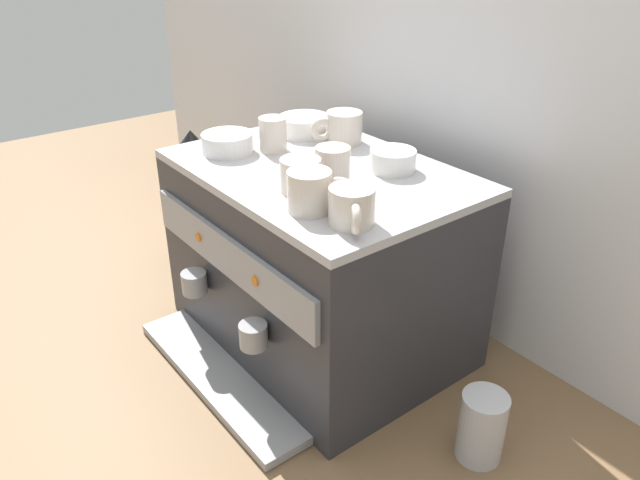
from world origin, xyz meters
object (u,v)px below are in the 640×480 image
ceramic_bowl_1 (393,161)px  ceramic_bowl_2 (304,126)px  ceramic_bowl_0 (227,143)px  ceramic_cup_1 (300,175)px  espresso_machine (318,259)px  coffee_grinder (197,194)px  milk_pitcher (482,427)px  ceramic_cup_5 (342,127)px  ceramic_cup_0 (352,207)px  ceramic_cup_2 (312,191)px  ceramic_cup_3 (272,134)px  ceramic_cup_4 (332,163)px

ceramic_bowl_1 → ceramic_bowl_2: (-0.31, -0.00, -0.00)m
ceramic_bowl_0 → ceramic_bowl_1: size_ratio=1.19×
ceramic_cup_1 → ceramic_bowl_1: (0.03, 0.21, -0.01)m
espresso_machine → coffee_grinder: 0.54m
coffee_grinder → milk_pitcher: size_ratio=2.72×
ceramic_cup_5 → ceramic_bowl_2: 0.11m
ceramic_cup_0 → ceramic_bowl_2: ceramic_cup_0 is taller
ceramic_cup_2 → ceramic_cup_3: 0.33m
ceramic_cup_3 → ceramic_bowl_0: size_ratio=0.87×
ceramic_cup_4 → ceramic_bowl_2: bearing=154.3°
ceramic_bowl_1 → ceramic_bowl_2: 0.31m
espresso_machine → ceramic_cup_0: size_ratio=5.89×
ceramic_cup_0 → ceramic_cup_5: size_ratio=0.90×
ceramic_cup_3 → ceramic_bowl_2: bearing=111.5°
ceramic_cup_1 → ceramic_bowl_0: 0.27m
ceramic_cup_0 → milk_pitcher: ceramic_cup_0 is taller
ceramic_cup_2 → milk_pitcher: 0.53m
ceramic_bowl_1 → coffee_grinder: size_ratio=0.25×
ceramic_cup_4 → ceramic_bowl_1: 0.14m
ceramic_bowl_2 → ceramic_cup_0: bearing=-27.2°
ceramic_cup_2 → ceramic_bowl_1: ceramic_cup_2 is taller
ceramic_cup_3 → ceramic_bowl_2: size_ratio=0.81×
ceramic_cup_2 → ceramic_cup_5: bearing=132.2°
ceramic_cup_0 → ceramic_cup_4: 0.21m
ceramic_cup_4 → coffee_grinder: 0.66m
ceramic_bowl_1 → ceramic_bowl_0: bearing=-145.0°
ceramic_cup_1 → ceramic_bowl_1: size_ratio=1.16×
ceramic_cup_0 → ceramic_bowl_2: bearing=152.8°
coffee_grinder → espresso_machine: bearing=2.7°
espresso_machine → coffee_grinder: size_ratio=1.66×
ceramic_cup_4 → ceramic_bowl_0: 0.28m
ceramic_cup_5 → ceramic_bowl_1: size_ratio=1.25×
ceramic_cup_2 → ceramic_bowl_2: (-0.36, 0.25, -0.02)m
ceramic_cup_3 → ceramic_bowl_2: (-0.05, 0.12, -0.02)m
ceramic_cup_3 → coffee_grinder: ceramic_cup_3 is taller
coffee_grinder → milk_pitcher: coffee_grinder is taller
ceramic_cup_0 → ceramic_cup_1: ceramic_cup_0 is taller
espresso_machine → ceramic_bowl_2: 0.33m
ceramic_bowl_0 → coffee_grinder: 0.43m
ceramic_cup_0 → ceramic_bowl_0: size_ratio=0.94×
ceramic_cup_2 → coffee_grinder: (-0.70, 0.11, -0.28)m
ceramic_cup_5 → milk_pitcher: (0.58, -0.13, -0.40)m
ceramic_cup_0 → ceramic_cup_1: size_ratio=0.97×
ceramic_cup_4 → milk_pitcher: size_ratio=0.76×
ceramic_bowl_0 → ceramic_cup_2: bearing=-5.8°
coffee_grinder → milk_pitcher: (1.02, 0.04, -0.12)m
espresso_machine → milk_pitcher: espresso_machine is taller
ceramic_cup_4 → ceramic_cup_1: bearing=-84.4°
ceramic_cup_3 → ceramic_cup_5: (0.06, 0.16, -0.00)m
espresso_machine → ceramic_bowl_0: bearing=-154.0°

